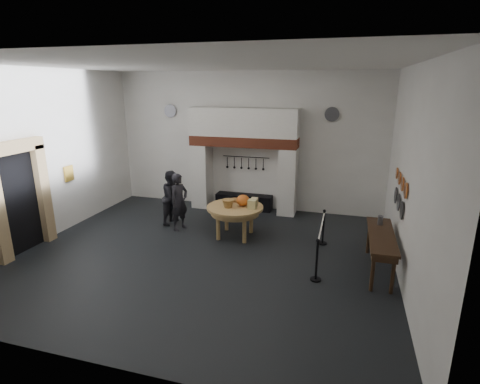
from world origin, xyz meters
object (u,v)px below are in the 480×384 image
(iron_range, at_px, (244,202))
(visitor_far, at_px, (173,197))
(work_table, at_px, (235,207))
(side_table, at_px, (382,235))
(barrier_post_far, at_px, (323,228))
(visitor_near, at_px, (179,202))
(barrier_post_near, at_px, (317,261))

(iron_range, height_order, visitor_far, visitor_far)
(work_table, distance_m, side_table, 3.85)
(iron_range, bearing_deg, barrier_post_far, -38.80)
(side_table, bearing_deg, barrier_post_far, 137.90)
(visitor_near, bearing_deg, visitor_far, 67.72)
(visitor_far, xyz_separation_m, barrier_post_near, (4.48, -2.33, -0.37))
(visitor_near, bearing_deg, iron_range, -6.61)
(work_table, height_order, barrier_post_far, barrier_post_far)
(barrier_post_far, bearing_deg, side_table, -42.10)
(iron_range, xyz_separation_m, visitor_near, (-1.30, -2.31, 0.58))
(iron_range, relative_size, barrier_post_near, 2.11)
(work_table, distance_m, barrier_post_near, 3.05)
(iron_range, xyz_separation_m, side_table, (4.10, -3.43, 0.62))
(barrier_post_far, bearing_deg, visitor_far, 175.80)
(side_table, relative_size, barrier_post_near, 2.44)
(visitor_far, distance_m, side_table, 5.99)
(iron_range, distance_m, barrier_post_near, 5.07)
(iron_range, bearing_deg, visitor_far, -131.65)
(visitor_far, bearing_deg, work_table, -95.11)
(side_table, bearing_deg, work_table, 164.12)
(visitor_near, bearing_deg, work_table, -69.59)
(iron_range, distance_m, side_table, 5.38)
(visitor_near, xyz_separation_m, side_table, (5.40, -1.12, 0.04))
(side_table, bearing_deg, iron_range, 140.10)
(visitor_near, relative_size, side_table, 0.76)
(barrier_post_near, bearing_deg, visitor_near, 154.68)
(side_table, xyz_separation_m, barrier_post_near, (-1.32, -0.81, -0.42))
(barrier_post_near, bearing_deg, barrier_post_far, 90.00)
(barrier_post_near, bearing_deg, work_table, 142.01)
(barrier_post_near, xyz_separation_m, barrier_post_far, (0.00, 2.00, 0.00))
(work_table, xyz_separation_m, barrier_post_far, (2.38, 0.14, -0.39))
(visitor_near, xyz_separation_m, barrier_post_near, (4.08, -1.93, -0.38))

